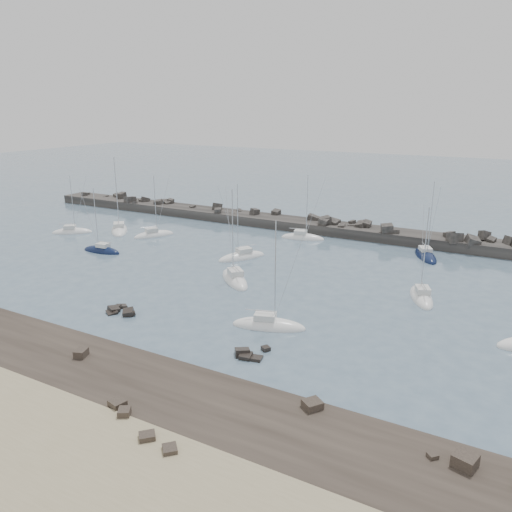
{
  "coord_description": "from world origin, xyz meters",
  "views": [
    {
      "loc": [
        35.25,
        -49.2,
        23.31
      ],
      "look_at": [
        1.7,
        12.0,
        2.05
      ],
      "focal_mm": 35.0,
      "sensor_mm": 36.0,
      "label": 1
    }
  ],
  "objects_px": {
    "sailboat_5": "(235,280)",
    "sailboat_9": "(421,297)",
    "sailboat_1": "(119,230)",
    "sailboat_7": "(269,326)",
    "sailboat_8": "(425,256)",
    "sailboat_2": "(102,251)",
    "sailboat_4": "(302,238)",
    "sailboat_0": "(72,232)",
    "sailboat_3": "(154,235)",
    "sailboat_6": "(242,257)"
  },
  "relations": [
    {
      "from": "sailboat_0",
      "to": "sailboat_9",
      "type": "bearing_deg",
      "value": -2.22
    },
    {
      "from": "sailboat_7",
      "to": "sailboat_8",
      "type": "xyz_separation_m",
      "value": [
        9.93,
        35.3,
        -0.01
      ]
    },
    {
      "from": "sailboat_2",
      "to": "sailboat_8",
      "type": "distance_m",
      "value": 52.59
    },
    {
      "from": "sailboat_8",
      "to": "sailboat_6",
      "type": "bearing_deg",
      "value": -149.85
    },
    {
      "from": "sailboat_2",
      "to": "sailboat_0",
      "type": "bearing_deg",
      "value": 155.2
    },
    {
      "from": "sailboat_0",
      "to": "sailboat_1",
      "type": "distance_m",
      "value": 8.69
    },
    {
      "from": "sailboat_0",
      "to": "sailboat_5",
      "type": "height_order",
      "value": "sailboat_5"
    },
    {
      "from": "sailboat_8",
      "to": "sailboat_0",
      "type": "bearing_deg",
      "value": -165.32
    },
    {
      "from": "sailboat_3",
      "to": "sailboat_9",
      "type": "xyz_separation_m",
      "value": [
        49.6,
        -8.08,
        0.01
      ]
    },
    {
      "from": "sailboat_5",
      "to": "sailboat_6",
      "type": "bearing_deg",
      "value": 114.94
    },
    {
      "from": "sailboat_6",
      "to": "sailboat_5",
      "type": "bearing_deg",
      "value": -65.06
    },
    {
      "from": "sailboat_0",
      "to": "sailboat_2",
      "type": "relative_size",
      "value": 1.03
    },
    {
      "from": "sailboat_0",
      "to": "sailboat_3",
      "type": "distance_m",
      "value": 16.09
    },
    {
      "from": "sailboat_1",
      "to": "sailboat_2",
      "type": "xyz_separation_m",
      "value": [
        7.39,
        -11.91,
        -0.01
      ]
    },
    {
      "from": "sailboat_1",
      "to": "sailboat_5",
      "type": "xyz_separation_m",
      "value": [
        33.96,
        -13.51,
        0.01
      ]
    },
    {
      "from": "sailboat_4",
      "to": "sailboat_7",
      "type": "xyz_separation_m",
      "value": [
        11.79,
        -36.16,
        0.0
      ]
    },
    {
      "from": "sailboat_0",
      "to": "sailboat_4",
      "type": "relative_size",
      "value": 0.94
    },
    {
      "from": "sailboat_0",
      "to": "sailboat_9",
      "type": "relative_size",
      "value": 0.94
    },
    {
      "from": "sailboat_2",
      "to": "sailboat_8",
      "type": "height_order",
      "value": "sailboat_8"
    },
    {
      "from": "sailboat_4",
      "to": "sailboat_9",
      "type": "distance_m",
      "value": 31.53
    },
    {
      "from": "sailboat_0",
      "to": "sailboat_9",
      "type": "distance_m",
      "value": 64.75
    },
    {
      "from": "sailboat_3",
      "to": "sailboat_1",
      "type": "bearing_deg",
      "value": -178.3
    },
    {
      "from": "sailboat_7",
      "to": "sailboat_9",
      "type": "bearing_deg",
      "value": 52.07
    },
    {
      "from": "sailboat_6",
      "to": "sailboat_1",
      "type": "bearing_deg",
      "value": 172.52
    },
    {
      "from": "sailboat_3",
      "to": "sailboat_7",
      "type": "bearing_deg",
      "value": -33.98
    },
    {
      "from": "sailboat_1",
      "to": "sailboat_7",
      "type": "distance_m",
      "value": 51.11
    },
    {
      "from": "sailboat_3",
      "to": "sailboat_5",
      "type": "bearing_deg",
      "value": -28.12
    },
    {
      "from": "sailboat_6",
      "to": "sailboat_3",
      "type": "bearing_deg",
      "value": 169.03
    },
    {
      "from": "sailboat_1",
      "to": "sailboat_7",
      "type": "relative_size",
      "value": 1.17
    },
    {
      "from": "sailboat_1",
      "to": "sailboat_7",
      "type": "height_order",
      "value": "sailboat_1"
    },
    {
      "from": "sailboat_2",
      "to": "sailboat_7",
      "type": "bearing_deg",
      "value": -18.5
    },
    {
      "from": "sailboat_7",
      "to": "sailboat_8",
      "type": "height_order",
      "value": "sailboat_8"
    },
    {
      "from": "sailboat_6",
      "to": "sailboat_0",
      "type": "bearing_deg",
      "value": -177.72
    },
    {
      "from": "sailboat_0",
      "to": "sailboat_3",
      "type": "bearing_deg",
      "value": 20.24
    },
    {
      "from": "sailboat_5",
      "to": "sailboat_9",
      "type": "xyz_separation_m",
      "value": [
        23.87,
        5.67,
        -0.01
      ]
    },
    {
      "from": "sailboat_8",
      "to": "sailboat_9",
      "type": "distance_m",
      "value": 18.92
    },
    {
      "from": "sailboat_1",
      "to": "sailboat_6",
      "type": "height_order",
      "value": "sailboat_1"
    },
    {
      "from": "sailboat_1",
      "to": "sailboat_4",
      "type": "bearing_deg",
      "value": 19.47
    },
    {
      "from": "sailboat_4",
      "to": "sailboat_8",
      "type": "bearing_deg",
      "value": -2.27
    },
    {
      "from": "sailboat_3",
      "to": "sailboat_8",
      "type": "relative_size",
      "value": 0.92
    },
    {
      "from": "sailboat_0",
      "to": "sailboat_1",
      "type": "height_order",
      "value": "sailboat_1"
    },
    {
      "from": "sailboat_3",
      "to": "sailboat_8",
      "type": "bearing_deg",
      "value": 12.82
    },
    {
      "from": "sailboat_1",
      "to": "sailboat_5",
      "type": "height_order",
      "value": "sailboat_1"
    },
    {
      "from": "sailboat_8",
      "to": "sailboat_2",
      "type": "bearing_deg",
      "value": -154.37
    },
    {
      "from": "sailboat_8",
      "to": "sailboat_9",
      "type": "relative_size",
      "value": 1.04
    },
    {
      "from": "sailboat_2",
      "to": "sailboat_3",
      "type": "relative_size",
      "value": 0.94
    },
    {
      "from": "sailboat_4",
      "to": "sailboat_8",
      "type": "height_order",
      "value": "sailboat_8"
    },
    {
      "from": "sailboat_0",
      "to": "sailboat_8",
      "type": "xyz_separation_m",
      "value": [
        61.68,
        16.16,
        -0.01
      ]
    },
    {
      "from": "sailboat_6",
      "to": "sailboat_2",
      "type": "bearing_deg",
      "value": -160.0
    },
    {
      "from": "sailboat_1",
      "to": "sailboat_4",
      "type": "xyz_separation_m",
      "value": [
        33.09,
        11.7,
        -0.01
      ]
    }
  ]
}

